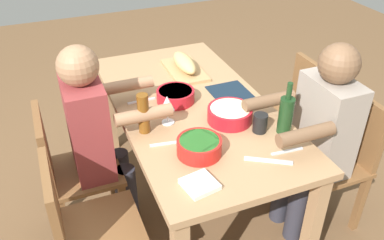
# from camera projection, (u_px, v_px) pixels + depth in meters

# --- Properties ---
(ground_plane) EXTENTS (8.00, 8.00, 0.00)m
(ground_plane) POSITION_uv_depth(u_px,v_px,m) (192.00, 197.00, 2.79)
(ground_plane) COLOR brown
(dining_table) EXTENTS (1.66, 0.85, 0.74)m
(dining_table) POSITION_uv_depth(u_px,v_px,m) (192.00, 117.00, 2.44)
(dining_table) COLOR #A87F56
(dining_table) RESTS_ON ground_plane
(chair_near_left) EXTENTS (0.40, 0.40, 0.85)m
(chair_near_left) POSITION_uv_depth(u_px,v_px,m) (338.00, 154.00, 2.41)
(chair_near_left) COLOR brown
(chair_near_left) RESTS_ON ground_plane
(diner_near_left) EXTENTS (0.41, 0.53, 1.20)m
(diner_near_left) POSITION_uv_depth(u_px,v_px,m) (319.00, 131.00, 2.23)
(diner_near_left) COLOR #2D2D38
(diner_near_left) RESTS_ON ground_plane
(chair_far_left) EXTENTS (0.40, 0.40, 0.85)m
(chair_far_left) POSITION_uv_depth(u_px,v_px,m) (82.00, 226.00, 1.94)
(chair_far_left) COLOR brown
(chair_far_left) RESTS_ON ground_plane
(chair_far_center) EXTENTS (0.40, 0.40, 0.85)m
(chair_far_center) POSITION_uv_depth(u_px,v_px,m) (69.00, 169.00, 2.30)
(chair_far_center) COLOR brown
(chair_far_center) RESTS_ON ground_plane
(diner_far_center) EXTENTS (0.41, 0.53, 1.20)m
(diner_far_center) POSITION_uv_depth(u_px,v_px,m) (97.00, 131.00, 2.24)
(diner_far_center) COLOR #2D2D38
(diner_far_center) RESTS_ON ground_plane
(chair_near_center) EXTENTS (0.40, 0.40, 0.85)m
(chair_near_center) POSITION_uv_depth(u_px,v_px,m) (294.00, 116.00, 2.76)
(chair_near_center) COLOR brown
(chair_near_center) RESTS_ON ground_plane
(serving_bowl_salad) EXTENTS (0.22, 0.22, 0.07)m
(serving_bowl_salad) POSITION_uv_depth(u_px,v_px,m) (176.00, 95.00, 2.39)
(serving_bowl_salad) COLOR #B21923
(serving_bowl_salad) RESTS_ON dining_table
(serving_bowl_pasta) EXTENTS (0.25, 0.25, 0.08)m
(serving_bowl_pasta) POSITION_uv_depth(u_px,v_px,m) (230.00, 113.00, 2.22)
(serving_bowl_pasta) COLOR #B21923
(serving_bowl_pasta) RESTS_ON dining_table
(serving_bowl_greens) EXTENTS (0.22, 0.22, 0.08)m
(serving_bowl_greens) POSITION_uv_depth(u_px,v_px,m) (199.00, 146.00, 1.97)
(serving_bowl_greens) COLOR red
(serving_bowl_greens) RESTS_ON dining_table
(cutting_board) EXTENTS (0.40, 0.23, 0.02)m
(cutting_board) POSITION_uv_depth(u_px,v_px,m) (185.00, 70.00, 2.74)
(cutting_board) COLOR tan
(cutting_board) RESTS_ON dining_table
(bread_loaf) EXTENTS (0.32, 0.12, 0.09)m
(bread_loaf) POSITION_uv_depth(u_px,v_px,m) (185.00, 63.00, 2.71)
(bread_loaf) COLOR tan
(bread_loaf) RESTS_ON cutting_board
(wine_bottle) EXTENTS (0.08, 0.08, 0.29)m
(wine_bottle) POSITION_uv_depth(u_px,v_px,m) (286.00, 114.00, 2.09)
(wine_bottle) COLOR #193819
(wine_bottle) RESTS_ON dining_table
(beer_bottle) EXTENTS (0.06, 0.06, 0.22)m
(beer_bottle) POSITION_uv_depth(u_px,v_px,m) (143.00, 114.00, 2.10)
(beer_bottle) COLOR brown
(beer_bottle) RESTS_ON dining_table
(wine_glass) EXTENTS (0.08, 0.08, 0.17)m
(wine_glass) POSITION_uv_depth(u_px,v_px,m) (167.00, 104.00, 2.16)
(wine_glass) COLOR silver
(wine_glass) RESTS_ON dining_table
(cup_near_left) EXTENTS (0.08, 0.08, 0.10)m
(cup_near_left) POSITION_uv_depth(u_px,v_px,m) (260.00, 123.00, 2.13)
(cup_near_left) COLOR black
(cup_near_left) RESTS_ON dining_table
(fork_near_left) EXTENTS (0.03, 0.17, 0.01)m
(fork_near_left) POSITION_uv_depth(u_px,v_px,m) (287.00, 151.00, 2.01)
(fork_near_left) COLOR silver
(fork_near_left) RESTS_ON dining_table
(fork_far_left) EXTENTS (0.04, 0.17, 0.01)m
(fork_far_left) POSITION_uv_depth(u_px,v_px,m) (167.00, 144.00, 2.06)
(fork_far_left) COLOR silver
(fork_far_left) RESTS_ON dining_table
(fork_far_center) EXTENTS (0.02, 0.17, 0.01)m
(fork_far_center) POSITION_uv_depth(u_px,v_px,m) (142.00, 101.00, 2.41)
(fork_far_center) COLOR silver
(fork_far_center) RESTS_ON dining_table
(placemat_near_center) EXTENTS (0.32, 0.23, 0.01)m
(placemat_near_center) POSITION_uv_depth(u_px,v_px,m) (233.00, 95.00, 2.47)
(placemat_near_center) COLOR #142333
(placemat_near_center) RESTS_ON dining_table
(carving_knife) EXTENTS (0.14, 0.21, 0.01)m
(carving_knife) POSITION_uv_depth(u_px,v_px,m) (268.00, 161.00, 1.94)
(carving_knife) COLOR silver
(carving_knife) RESTS_ON dining_table
(napkin_stack) EXTENTS (0.16, 0.16, 0.02)m
(napkin_stack) POSITION_uv_depth(u_px,v_px,m) (200.00, 184.00, 1.79)
(napkin_stack) COLOR white
(napkin_stack) RESTS_ON dining_table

